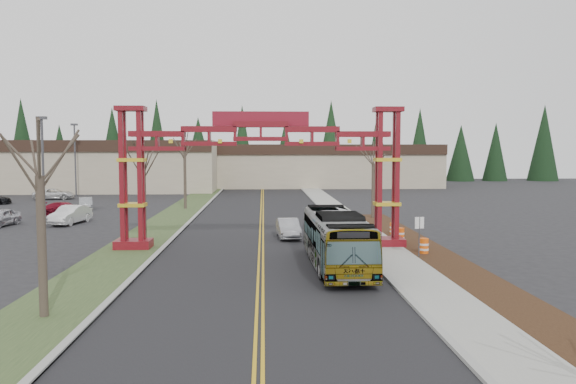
{
  "coord_description": "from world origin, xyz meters",
  "views": [
    {
      "loc": [
        0.16,
        -17.18,
        6.26
      ],
      "look_at": [
        1.61,
        15.98,
        3.72
      ],
      "focal_mm": 35.0,
      "sensor_mm": 36.0,
      "label": 1
    }
  ],
  "objects": [
    {
      "name": "barrel_north",
      "position": [
        9.55,
        22.72,
        0.47
      ],
      "size": [
        0.51,
        0.51,
        0.94
      ],
      "color": "#F5590D",
      "rests_on": "ground"
    },
    {
      "name": "grass_median",
      "position": [
        -8.0,
        25.0,
        0.04
      ],
      "size": [
        4.0,
        110.0,
        0.08
      ],
      "primitive_type": "cube",
      "color": "#2E4120",
      "rests_on": "ground"
    },
    {
      "name": "gateway_arch",
      "position": [
        0.0,
        18.0,
        5.98
      ],
      "size": [
        18.2,
        1.6,
        8.9
      ],
      "color": "#5D0C15",
      "rests_on": "ground"
    },
    {
      "name": "parked_car_far_a",
      "position": [
        -18.42,
        41.96,
        0.61
      ],
      "size": [
        2.37,
        3.93,
        1.22
      ],
      "primitive_type": "imported",
      "rotation": [
        0.0,
        0.0,
        0.31
      ],
      "color": "#9A9EA1",
      "rests_on": "ground"
    },
    {
      "name": "parked_car_far_b",
      "position": [
        -25.98,
        53.74,
        0.68
      ],
      "size": [
        5.17,
        2.93,
        1.36
      ],
      "primitive_type": "imported",
      "rotation": [
        0.0,
        0.0,
        1.71
      ],
      "color": "white",
      "rests_on": "ground"
    },
    {
      "name": "ground",
      "position": [
        0.0,
        0.0,
        0.0
      ],
      "size": [
        200.0,
        200.0,
        0.0
      ],
      "primitive_type": "plane",
      "color": "black",
      "rests_on": "ground"
    },
    {
      "name": "curb_left",
      "position": [
        -6.15,
        25.0,
        0.07
      ],
      "size": [
        0.3,
        110.0,
        0.15
      ],
      "primitive_type": "cube",
      "color": "gray",
      "rests_on": "ground"
    },
    {
      "name": "sidewalk_right",
      "position": [
        7.6,
        25.0,
        0.08
      ],
      "size": [
        2.6,
        110.0,
        0.14
      ],
      "primitive_type": "cube",
      "color": "gray",
      "rests_on": "ground"
    },
    {
      "name": "lane_line_left",
      "position": [
        -0.12,
        25.0,
        0.03
      ],
      "size": [
        0.12,
        100.0,
        0.01
      ],
      "primitive_type": "cube",
      "color": "gold",
      "rests_on": "road"
    },
    {
      "name": "bare_tree_median_far",
      "position": [
        -8.0,
        41.42,
        5.88
      ],
      "size": [
        2.99,
        2.99,
        7.9
      ],
      "color": "#382D26",
      "rests_on": "ground"
    },
    {
      "name": "silver_sedan",
      "position": [
        1.89,
        22.08,
        0.68
      ],
      "size": [
        1.71,
        4.2,
        1.36
      ],
      "primitive_type": "imported",
      "rotation": [
        0.0,
        0.0,
        0.07
      ],
      "color": "#A5A8AD",
      "rests_on": "ground"
    },
    {
      "name": "road",
      "position": [
        0.0,
        25.0,
        0.01
      ],
      "size": [
        12.0,
        110.0,
        0.02
      ],
      "primitive_type": "cube",
      "color": "black",
      "rests_on": "ground"
    },
    {
      "name": "barrel_mid",
      "position": [
        9.25,
        19.46,
        0.52
      ],
      "size": [
        0.56,
        0.56,
        1.03
      ],
      "color": "#F5590D",
      "rests_on": "ground"
    },
    {
      "name": "street_sign",
      "position": [
        9.01,
        14.05,
        1.74
      ],
      "size": [
        0.55,
        0.16,
        2.42
      ],
      "color": "#3F3F44",
      "rests_on": "ground"
    },
    {
      "name": "bare_tree_right_far",
      "position": [
        10.0,
        32.65,
        4.95
      ],
      "size": [
        3.02,
        3.02,
        6.97
      ],
      "color": "#382D26",
      "rests_on": "ground"
    },
    {
      "name": "bare_tree_median_mid",
      "position": [
        -8.0,
        21.28,
        5.14
      ],
      "size": [
        2.99,
        2.99,
        7.15
      ],
      "color": "#382D26",
      "rests_on": "ground"
    },
    {
      "name": "parked_car_near_a",
      "position": [
        -21.28,
        29.01,
        0.72
      ],
      "size": [
        2.2,
        4.38,
        1.43
      ],
      "primitive_type": "imported",
      "rotation": [
        0.0,
        0.0,
        -0.12
      ],
      "color": "#B2B2BA",
      "rests_on": "ground"
    },
    {
      "name": "light_pole_far",
      "position": [
        -24.51,
        57.51,
        5.55
      ],
      "size": [
        0.83,
        0.42,
        9.59
      ],
      "color": "#3F3F44",
      "rests_on": "ground"
    },
    {
      "name": "parked_car_near_b",
      "position": [
        -16.03,
        30.24,
        0.77
      ],
      "size": [
        2.47,
        4.91,
        1.55
      ],
      "primitive_type": "imported",
      "rotation": [
        0.0,
        0.0,
        -0.19
      ],
      "color": "white",
      "rests_on": "ground"
    },
    {
      "name": "conifer_treeline",
      "position": [
        0.25,
        92.0,
        6.49
      ],
      "size": [
        116.1,
        5.6,
        13.0
      ],
      "color": "black",
      "rests_on": "ground"
    },
    {
      "name": "landscape_strip",
      "position": [
        10.2,
        10.0,
        0.06
      ],
      "size": [
        2.6,
        50.0,
        0.12
      ],
      "primitive_type": "cube",
      "color": "black",
      "rests_on": "ground"
    },
    {
      "name": "transit_bus",
      "position": [
        3.99,
        12.02,
        1.5
      ],
      "size": [
        2.69,
        10.8,
        3.0
      ],
      "primitive_type": "imported",
      "rotation": [
        0.0,
        0.0,
        0.02
      ],
      "color": "#979A9E",
      "rests_on": "ground"
    },
    {
      "name": "barrel_south",
      "position": [
        9.63,
        15.23,
        0.5
      ],
      "size": [
        0.54,
        0.54,
        1.01
      ],
      "color": "#F5590D",
      "rests_on": "ground"
    },
    {
      "name": "parked_car_mid_a",
      "position": [
        -18.54,
        36.23,
        0.64
      ],
      "size": [
        4.46,
        1.88,
        1.29
      ],
      "primitive_type": "imported",
      "rotation": [
        0.0,
        0.0,
        1.59
      ],
      "color": "maroon",
      "rests_on": "ground"
    },
    {
      "name": "retail_building_east",
      "position": [
        10.0,
        79.95,
        3.51
      ],
      "size": [
        38.0,
        20.3,
        7.0
      ],
      "color": "tan",
      "rests_on": "ground"
    },
    {
      "name": "light_pole_near",
      "position": [
        -17.18,
        27.75,
        5.1
      ],
      "size": [
        0.76,
        0.38,
        8.82
      ],
      "color": "#3F3F44",
      "rests_on": "ground"
    },
    {
      "name": "retail_building_west",
      "position": [
        -30.0,
        71.96,
        3.76
      ],
      "size": [
        46.0,
        22.3,
        7.5
      ],
      "color": "tan",
      "rests_on": "ground"
    },
    {
      "name": "lane_line_right",
      "position": [
        0.12,
        25.0,
        0.03
      ],
      "size": [
        0.12,
        100.0,
        0.01
      ],
      "primitive_type": "cube",
      "color": "gold",
      "rests_on": "road"
    },
    {
      "name": "curb_right",
      "position": [
        6.15,
        25.0,
        0.07
      ],
      "size": [
        0.3,
        110.0,
        0.15
      ],
      "primitive_type": "cube",
      "color": "gray",
      "rests_on": "ground"
    },
    {
      "name": "bare_tree_median_near",
      "position": [
        -8.0,
        3.6,
        5.25
      ],
      "size": [
        3.25,
        3.25,
        7.43
      ],
      "color": "#382D26",
      "rests_on": "ground"
    }
  ]
}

